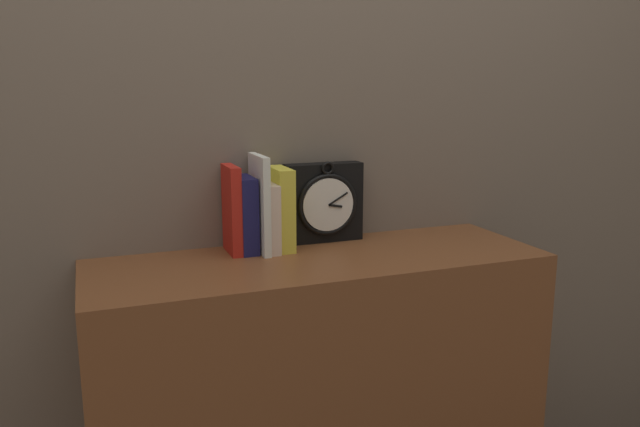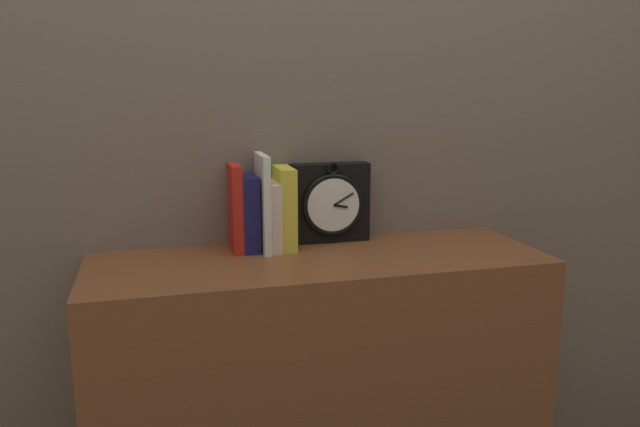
% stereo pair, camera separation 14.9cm
% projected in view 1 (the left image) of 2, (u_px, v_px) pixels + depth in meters
% --- Properties ---
extents(wall_back, '(6.00, 0.05, 2.60)m').
position_uv_depth(wall_back, '(291.00, 84.00, 1.62)').
color(wall_back, '#756656').
rests_on(wall_back, ground_plane).
extents(bookshelf, '(1.11, 0.38, 0.89)m').
position_uv_depth(bookshelf, '(320.00, 423.00, 1.60)').
color(bookshelf, brown).
rests_on(bookshelf, ground_plane).
extents(clock, '(0.21, 0.07, 0.22)m').
position_uv_depth(clock, '(324.00, 203.00, 1.65)').
color(clock, black).
rests_on(clock, bookshelf).
extents(book_slot0_red, '(0.03, 0.11, 0.22)m').
position_uv_depth(book_slot0_red, '(232.00, 210.00, 1.54)').
color(book_slot0_red, red).
rests_on(book_slot0_red, bookshelf).
extents(book_slot1_navy, '(0.04, 0.12, 0.19)m').
position_uv_depth(book_slot1_navy, '(245.00, 214.00, 1.55)').
color(book_slot1_navy, '#19194D').
rests_on(book_slot1_navy, bookshelf).
extents(book_slot2_white, '(0.02, 0.14, 0.24)m').
position_uv_depth(book_slot2_white, '(260.00, 204.00, 1.55)').
color(book_slot2_white, white).
rests_on(book_slot2_white, bookshelf).
extents(book_slot3_cream, '(0.03, 0.13, 0.17)m').
position_uv_depth(book_slot3_cream, '(269.00, 217.00, 1.56)').
color(book_slot3_cream, beige).
rests_on(book_slot3_cream, bookshelf).
extents(book_slot4_yellow, '(0.04, 0.13, 0.21)m').
position_uv_depth(book_slot4_yellow, '(281.00, 209.00, 1.58)').
color(book_slot4_yellow, yellow).
rests_on(book_slot4_yellow, bookshelf).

